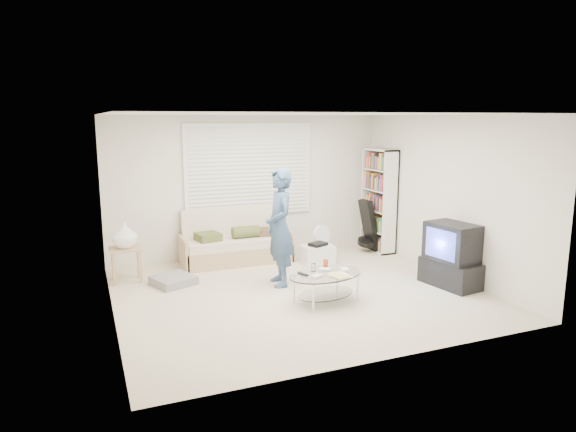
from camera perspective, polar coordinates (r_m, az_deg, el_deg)
name	(u,v)px	position (r m, az deg, el deg)	size (l,w,h in m)	color
ground	(298,292)	(7.41, 1.13, -8.47)	(5.00, 5.00, 0.00)	#C3B597
room_shell	(286,175)	(7.48, -0.26, 4.55)	(5.02, 4.52, 2.51)	silver
window_blinds	(250,170)	(9.10, -4.29, 5.14)	(2.32, 0.08, 1.62)	silver
futon_sofa	(236,245)	(8.89, -5.79, -3.18)	(1.89, 0.76, 0.92)	tan
grey_floor_pillow	(174,280)	(7.91, -12.60, -6.99)	(0.55, 0.55, 0.12)	slate
side_table	(125,238)	(8.07, -17.69, -2.30)	(0.47, 0.38, 0.92)	tan
bookshelf	(378,200)	(9.66, 10.02, 1.73)	(0.30, 0.80, 1.89)	white
guitar_case	(369,229)	(9.60, 8.95, -1.45)	(0.37, 0.36, 0.96)	black
floor_fan	(321,239)	(9.07, 3.72, -2.53)	(0.38, 0.25, 0.61)	white
storage_bin	(318,254)	(8.79, 3.34, -4.24)	(0.54, 0.39, 0.36)	white
tv_unit	(451,256)	(7.92, 17.66, -4.24)	(0.58, 0.93, 0.94)	black
coffee_table	(326,279)	(6.94, 4.27, -6.99)	(1.21, 0.91, 0.53)	silver
standing_person	(280,227)	(7.52, -0.93, -1.27)	(0.64, 0.42, 1.74)	#314F6F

